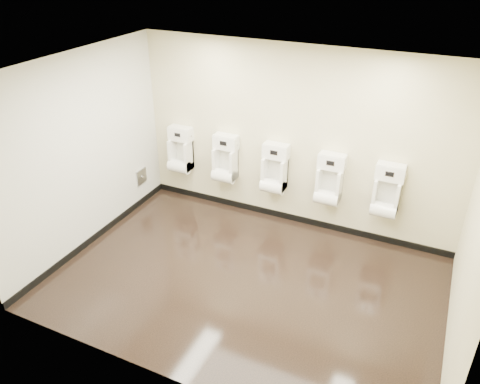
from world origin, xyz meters
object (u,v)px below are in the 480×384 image
object	(u,v)px
urinal_0	(180,153)
urinal_1	(225,162)
urinal_3	(329,183)
access_panel	(141,176)
urinal_2	(274,172)
urinal_4	(386,195)

from	to	relation	value
urinal_0	urinal_1	distance (m)	0.84
urinal_0	urinal_3	distance (m)	2.56
access_panel	urinal_2	size ratio (longest dim) A/B	0.33
urinal_1	urinal_3	bearing A→B (deg)	0.00
access_panel	urinal_3	bearing A→B (deg)	7.62
urinal_0	urinal_2	distance (m)	1.69
urinal_4	urinal_2	bearing A→B (deg)	180.00
access_panel	urinal_1	distance (m)	1.49
access_panel	urinal_0	world-z (taller)	urinal_0
urinal_0	urinal_1	xyz separation A→B (m)	(0.84, 0.00, 0.00)
urinal_1	urinal_3	world-z (taller)	same
access_panel	urinal_4	xyz separation A→B (m)	(3.93, 0.41, 0.37)
access_panel	urinal_1	size ratio (longest dim) A/B	0.33
access_panel	urinal_1	bearing A→B (deg)	16.70
urinal_1	urinal_2	xyz separation A→B (m)	(0.85, 0.00, 0.00)
urinal_1	urinal_4	xyz separation A→B (m)	(2.54, 0.00, 0.00)
access_panel	urinal_2	distance (m)	2.30
urinal_0	urinal_4	bearing A→B (deg)	0.00
urinal_4	urinal_0	bearing A→B (deg)	180.00
urinal_2	urinal_3	world-z (taller)	same
access_panel	urinal_3	size ratio (longest dim) A/B	0.33
urinal_3	urinal_4	distance (m)	0.83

